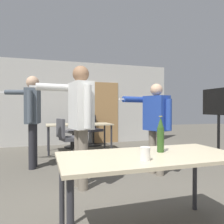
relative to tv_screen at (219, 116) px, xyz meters
The scene contains 12 objects.
back_wall 4.32m from the tv_screen, 130.59° to the left, with size 6.75×0.12×2.69m.
conference_table_near 3.58m from the tv_screen, 142.74° to the right, with size 1.62×0.78×0.75m.
conference_table_far 3.45m from the tv_screen, 145.16° to the left, with size 1.73×0.79×0.75m.
tv_screen is the anchor object (origin of this frame).
person_right_polo 4.01m from the tv_screen, behind, with size 0.79×0.71×1.80m.
person_far_watching 1.92m from the tv_screen, 165.19° to the right, with size 0.87×0.62×1.60m.
person_near_casual 3.33m from the tv_screen, 167.03° to the right, with size 0.88×0.66×1.79m.
office_chair_mid_tucked 3.44m from the tv_screen, 160.49° to the left, with size 0.61×0.56×0.93m.
office_chair_side_rolled 3.93m from the tv_screen, 136.66° to the left, with size 0.68×0.65×0.94m.
office_chair_near_pushed 3.70m from the tv_screen, 127.94° to the left, with size 0.58×0.62×0.94m.
beer_bottle 3.41m from the tv_screen, 142.18° to the right, with size 0.07×0.07×0.35m.
drink_cup 3.79m from the tv_screen, 141.82° to the right, with size 0.08×0.08×0.11m.
Camera 1 is at (-0.94, -1.50, 1.17)m, focal length 35.00 mm.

